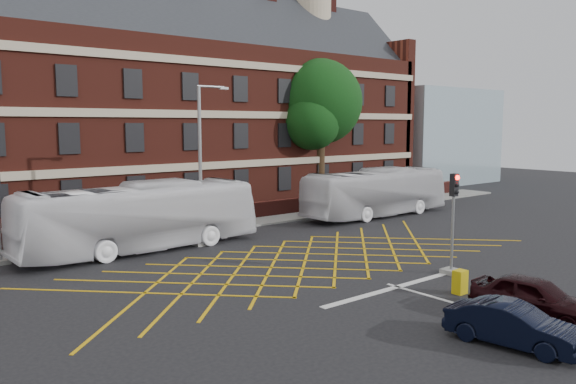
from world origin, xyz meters
TOP-DOWN VIEW (x-y plane):
  - ground at (0.00, 0.00)m, footprint 120.00×120.00m
  - victorian_building at (0.25, 22.00)m, footprint 51.00×12.17m
  - boundary_wall at (0.00, 13.00)m, footprint 56.00×0.50m
  - far_pavement at (0.00, 12.00)m, footprint 60.00×3.00m
  - glass_block at (34.00, 21.00)m, footprint 14.00×10.00m
  - box_junction_hatching at (0.00, 2.00)m, footprint 8.22×8.22m
  - stop_line at (0.00, -3.50)m, footprint 8.00×0.30m
  - centre_line at (0.00, -10.00)m, footprint 0.15×14.00m
  - bus_left at (-5.00, 8.79)m, footprint 12.39×3.21m
  - bus_right at (12.16, 8.54)m, footprint 11.83×2.86m
  - car_navy at (-2.01, -9.38)m, footprint 1.93×3.92m
  - car_maroon at (0.73, -8.60)m, footprint 1.98×4.18m
  - deciduous_tree at (13.73, 16.15)m, footprint 7.26×6.81m
  - traffic_light_near at (3.31, -3.66)m, footprint 0.70×0.70m
  - street_lamp at (-1.86, 8.13)m, footprint 2.25×1.00m
  - utility_cabinet at (1.15, -5.52)m, footprint 0.49×0.40m

SIDE VIEW (x-z plane):
  - ground at x=0.00m, z-range 0.00..0.00m
  - box_junction_hatching at x=0.00m, z-range 0.00..0.02m
  - stop_line at x=0.00m, z-range 0.00..0.02m
  - centre_line at x=0.00m, z-range 0.00..0.02m
  - far_pavement at x=0.00m, z-range 0.00..0.12m
  - utility_cabinet at x=1.15m, z-range 0.00..0.89m
  - boundary_wall at x=0.00m, z-range 0.00..1.10m
  - car_navy at x=-2.01m, z-range 0.00..1.23m
  - car_maroon at x=0.73m, z-range 0.00..1.38m
  - bus_right at x=12.16m, z-range 0.00..3.29m
  - bus_left at x=-5.00m, z-range 0.00..3.43m
  - traffic_light_near at x=3.31m, z-range -0.37..3.90m
  - street_lamp at x=-1.86m, z-range -1.35..6.97m
  - glass_block at x=34.00m, z-range 0.00..10.00m
  - deciduous_tree at x=13.73m, z-range 1.84..13.35m
  - victorian_building at x=0.25m, z-range -2.36..18.04m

